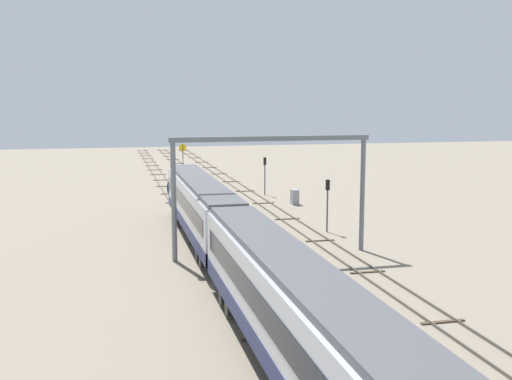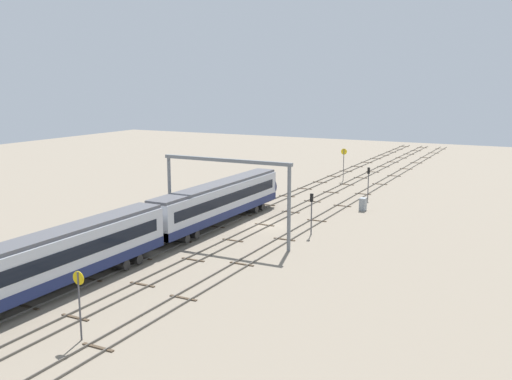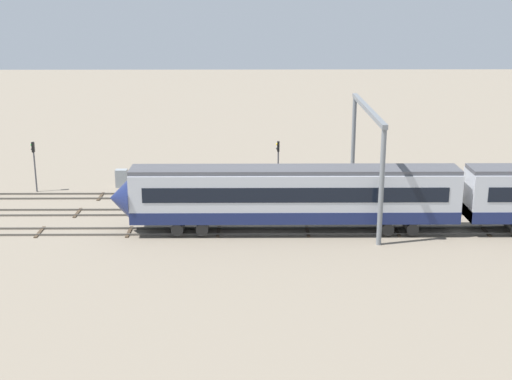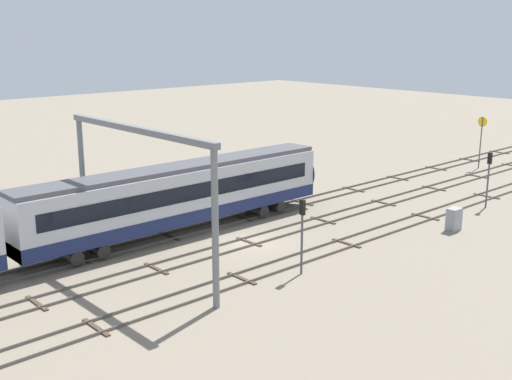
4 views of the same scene
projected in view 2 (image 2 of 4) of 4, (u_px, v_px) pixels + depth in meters
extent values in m
plane|color=gray|center=(265.00, 225.00, 66.21)|extent=(202.61, 202.61, 0.00)
cube|color=#59544C|center=(308.00, 230.00, 63.80)|extent=(186.61, 0.07, 0.16)
cube|color=#59544C|center=(296.00, 228.00, 64.44)|extent=(186.61, 0.07, 0.16)
cube|color=#473828|center=(98.00, 347.00, 35.57)|extent=(0.24, 2.40, 0.08)
cube|color=#473828|center=(183.00, 298.00, 43.73)|extent=(0.24, 2.40, 0.08)
cube|color=#473828|center=(242.00, 264.00, 51.89)|extent=(0.24, 2.40, 0.08)
cube|color=#473828|center=(284.00, 239.00, 60.05)|extent=(0.24, 2.40, 0.08)
cube|color=#473828|center=(317.00, 221.00, 68.20)|extent=(0.24, 2.40, 0.08)
cube|color=#473828|center=(342.00, 206.00, 76.36)|extent=(0.24, 2.40, 0.08)
cube|color=#473828|center=(363.00, 194.00, 84.52)|extent=(0.24, 2.40, 0.08)
cube|color=#473828|center=(380.00, 184.00, 92.68)|extent=(0.24, 2.40, 0.08)
cube|color=#473828|center=(394.00, 176.00, 100.84)|extent=(0.24, 2.40, 0.08)
cube|color=#473828|center=(406.00, 169.00, 109.00)|extent=(0.24, 2.40, 0.08)
cube|color=#473828|center=(416.00, 163.00, 117.15)|extent=(0.24, 2.40, 0.08)
cube|color=#473828|center=(426.00, 158.00, 125.31)|extent=(0.24, 2.40, 0.08)
cube|color=#473828|center=(433.00, 153.00, 133.47)|extent=(0.24, 2.40, 0.08)
cube|color=#473828|center=(440.00, 149.00, 141.63)|extent=(0.24, 2.40, 0.08)
cube|color=#59544C|center=(270.00, 225.00, 65.87)|extent=(186.61, 0.07, 0.16)
cube|color=#59544C|center=(259.00, 224.00, 66.52)|extent=(186.61, 0.07, 0.16)
cube|color=#473828|center=(75.00, 317.00, 40.10)|extent=(0.24, 2.40, 0.08)
cube|color=#473828|center=(142.00, 285.00, 46.62)|extent=(0.24, 2.40, 0.08)
cube|color=#473828|center=(193.00, 260.00, 53.15)|extent=(0.24, 2.40, 0.08)
cube|color=#473828|center=(233.00, 240.00, 59.68)|extent=(0.24, 2.40, 0.08)
cube|color=#473828|center=(265.00, 225.00, 66.20)|extent=(0.24, 2.40, 0.08)
cube|color=#473828|center=(291.00, 212.00, 72.73)|extent=(0.24, 2.40, 0.08)
cube|color=#473828|center=(312.00, 201.00, 79.26)|extent=(0.24, 2.40, 0.08)
cube|color=#473828|center=(331.00, 192.00, 85.78)|extent=(0.24, 2.40, 0.08)
cube|color=#473828|center=(347.00, 184.00, 92.31)|extent=(0.24, 2.40, 0.08)
cube|color=#473828|center=(361.00, 178.00, 98.84)|extent=(0.24, 2.40, 0.08)
cube|color=#473828|center=(373.00, 172.00, 105.36)|extent=(0.24, 2.40, 0.08)
cube|color=#473828|center=(383.00, 167.00, 111.89)|extent=(0.24, 2.40, 0.08)
cube|color=#473828|center=(393.00, 162.00, 118.42)|extent=(0.24, 2.40, 0.08)
cube|color=#473828|center=(401.00, 158.00, 124.94)|extent=(0.24, 2.40, 0.08)
cube|color=#473828|center=(409.00, 154.00, 131.47)|extent=(0.24, 2.40, 0.08)
cube|color=#473828|center=(416.00, 151.00, 138.00)|extent=(0.24, 2.40, 0.08)
cube|color=#473828|center=(422.00, 148.00, 144.52)|extent=(0.24, 2.40, 0.08)
cube|color=#59544C|center=(235.00, 221.00, 67.95)|extent=(186.61, 0.07, 0.16)
cube|color=#59544C|center=(224.00, 219.00, 68.60)|extent=(186.61, 0.07, 0.16)
cube|color=#473828|center=(27.00, 306.00, 42.06)|extent=(0.24, 2.40, 0.08)
cube|color=#473828|center=(91.00, 279.00, 47.89)|extent=(0.24, 2.40, 0.08)
cube|color=#473828|center=(141.00, 258.00, 53.71)|extent=(0.24, 2.40, 0.08)
cube|color=#473828|center=(182.00, 241.00, 59.54)|extent=(0.24, 2.40, 0.08)
cube|color=#473828|center=(215.00, 227.00, 65.37)|extent=(0.24, 2.40, 0.08)
cube|color=#473828|center=(243.00, 215.00, 71.20)|extent=(0.24, 2.40, 0.08)
cube|color=#473828|center=(267.00, 205.00, 77.02)|extent=(0.24, 2.40, 0.08)
cube|color=#473828|center=(287.00, 196.00, 82.85)|extent=(0.24, 2.40, 0.08)
cube|color=#473828|center=(305.00, 189.00, 88.68)|extent=(0.24, 2.40, 0.08)
cube|color=#473828|center=(320.00, 182.00, 94.51)|extent=(0.24, 2.40, 0.08)
cube|color=#473828|center=(334.00, 176.00, 100.33)|extent=(0.24, 2.40, 0.08)
cube|color=#473828|center=(346.00, 171.00, 106.16)|extent=(0.24, 2.40, 0.08)
cube|color=#473828|center=(357.00, 167.00, 111.99)|extent=(0.24, 2.40, 0.08)
cube|color=#473828|center=(367.00, 162.00, 117.82)|extent=(0.24, 2.40, 0.08)
cube|color=#473828|center=(375.00, 159.00, 123.64)|extent=(0.24, 2.40, 0.08)
cube|color=#473828|center=(384.00, 155.00, 129.47)|extent=(0.24, 2.40, 0.08)
cube|color=#473828|center=(391.00, 152.00, 135.30)|extent=(0.24, 2.40, 0.08)
cube|color=#473828|center=(398.00, 149.00, 141.12)|extent=(0.24, 2.40, 0.08)
cube|color=#473828|center=(404.00, 147.00, 146.95)|extent=(0.24, 2.40, 0.08)
cube|color=#B7BCC6|center=(220.00, 201.00, 65.75)|extent=(24.00, 2.90, 3.60)
cube|color=navy|center=(220.00, 212.00, 65.99)|extent=(24.00, 2.94, 0.90)
cube|color=#4C4C51|center=(219.00, 184.00, 65.39)|extent=(24.00, 2.50, 0.30)
cube|color=black|center=(231.00, 198.00, 65.01)|extent=(22.00, 0.04, 1.10)
cube|color=black|center=(209.00, 196.00, 66.32)|extent=(22.00, 0.04, 1.10)
cylinder|color=black|center=(177.00, 237.00, 58.66)|extent=(0.90, 2.70, 0.90)
cylinder|color=black|center=(187.00, 233.00, 60.23)|extent=(0.90, 2.70, 0.90)
cylinder|color=black|center=(247.00, 208.00, 72.09)|extent=(0.90, 2.70, 0.90)
cylinder|color=black|center=(254.00, 206.00, 73.66)|extent=(0.90, 2.70, 0.90)
cube|color=#B7BCC6|center=(54.00, 259.00, 44.06)|extent=(24.00, 2.90, 3.60)
cube|color=navy|center=(55.00, 276.00, 44.31)|extent=(24.00, 2.94, 0.90)
cube|color=#4C4C51|center=(53.00, 234.00, 43.70)|extent=(24.00, 2.50, 0.30)
cube|color=black|center=(68.00, 256.00, 43.33)|extent=(22.00, 0.04, 1.10)
cube|color=black|center=(40.00, 251.00, 44.64)|extent=(22.00, 0.04, 1.10)
cylinder|color=black|center=(115.00, 263.00, 50.41)|extent=(0.90, 2.70, 0.90)
cylinder|color=black|center=(128.00, 257.00, 51.98)|extent=(0.90, 2.70, 0.90)
cone|color=navy|center=(268.00, 185.00, 76.97)|extent=(1.60, 3.24, 3.24)
cylinder|color=slate|center=(289.00, 209.00, 55.31)|extent=(0.36, 0.36, 8.33)
cylinder|color=slate|center=(170.00, 196.00, 61.59)|extent=(0.36, 0.36, 8.33)
cube|color=slate|center=(226.00, 160.00, 57.65)|extent=(0.40, 14.61, 0.35)
cylinder|color=#4C4C51|center=(80.00, 306.00, 36.24)|extent=(0.12, 0.12, 4.55)
cylinder|color=yellow|center=(78.00, 278.00, 35.93)|extent=(0.05, 0.89, 0.89)
cube|color=black|center=(79.00, 278.00, 35.96)|extent=(0.02, 0.40, 0.12)
cylinder|color=#4C4C51|center=(344.00, 165.00, 95.94)|extent=(0.12, 0.12, 5.31)
cylinder|color=yellow|center=(344.00, 152.00, 95.57)|extent=(0.05, 1.02, 1.02)
cube|color=black|center=(344.00, 152.00, 95.59)|extent=(0.02, 0.46, 0.12)
cylinder|color=#4C4C51|center=(368.00, 187.00, 80.54)|extent=(0.14, 0.14, 3.62)
cube|color=black|center=(369.00, 171.00, 80.13)|extent=(0.20, 0.32, 0.90)
sphere|color=green|center=(369.00, 169.00, 80.19)|extent=(0.20, 0.20, 0.20)
sphere|color=#262626|center=(369.00, 172.00, 80.26)|extent=(0.20, 0.20, 0.20)
cylinder|color=#4C4C51|center=(311.00, 218.00, 61.69)|extent=(0.14, 0.14, 3.63)
cube|color=black|center=(312.00, 198.00, 61.27)|extent=(0.20, 0.32, 0.90)
sphere|color=yellow|center=(312.00, 196.00, 61.33)|extent=(0.20, 0.20, 0.20)
sphere|color=#262626|center=(312.00, 199.00, 61.40)|extent=(0.20, 0.20, 0.20)
cube|color=gray|center=(363.00, 204.00, 73.64)|extent=(1.06, 0.74, 1.63)
cube|color=#333333|center=(364.00, 202.00, 74.07)|extent=(0.02, 0.52, 0.24)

